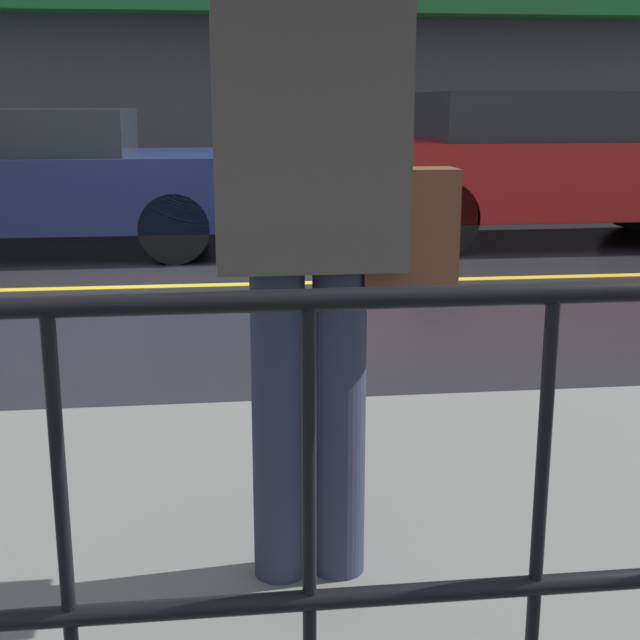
{
  "coord_description": "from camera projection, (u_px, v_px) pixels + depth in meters",
  "views": [
    {
      "loc": [
        0.45,
        -6.79,
        1.38
      ],
      "look_at": [
        0.93,
        -2.91,
        0.42
      ],
      "focal_mm": 50.0,
      "sensor_mm": 36.0,
      "label": 1
    }
  ],
  "objects": [
    {
      "name": "car_red",
      "position": [
        546.0,
        165.0,
        8.89
      ],
      "size": [
        4.18,
        1.73,
        1.47
      ],
      "color": "maroon",
      "rests_on": "ground_plane"
    },
    {
      "name": "sidewalk_near",
      "position": [
        64.0,
        573.0,
        2.56
      ],
      "size": [
        28.0,
        2.56,
        0.12
      ],
      "color": "#60605E",
      "rests_on": "ground_plane"
    },
    {
      "name": "car_navy",
      "position": [
        19.0,
        178.0,
        8.31
      ],
      "size": [
        4.55,
        1.92,
        1.32
      ],
      "color": "#19234C",
      "rests_on": "ground_plane"
    },
    {
      "name": "lane_marking",
      "position": [
        154.0,
        286.0,
        6.82
      ],
      "size": [
        25.2,
        0.12,
        0.01
      ],
      "color": "gold",
      "rests_on": "ground_plane"
    },
    {
      "name": "ground_plane",
      "position": [
        154.0,
        287.0,
        6.82
      ],
      "size": [
        80.0,
        80.0,
        0.0
      ],
      "primitive_type": "plane",
      "color": "black"
    },
    {
      "name": "sidewalk_far",
      "position": [
        174.0,
        215.0,
        10.66
      ],
      "size": [
        28.0,
        1.75,
        0.12
      ],
      "color": "#60605E",
      "rests_on": "ground_plane"
    }
  ]
}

